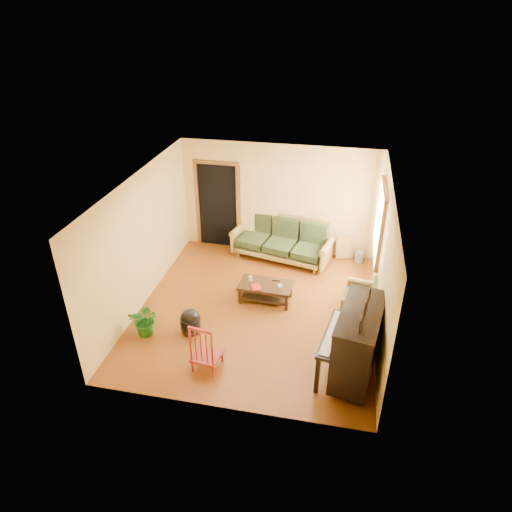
% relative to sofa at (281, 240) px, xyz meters
% --- Properties ---
extents(floor, '(5.00, 5.00, 0.00)m').
position_rel_sofa_xyz_m(floor, '(-0.15, -2.09, -0.48)').
color(floor, '#58290B').
rests_on(floor, ground).
extents(doorway, '(1.08, 0.16, 2.05)m').
position_rel_sofa_xyz_m(doorway, '(-1.60, 0.39, 0.54)').
color(doorway, black).
rests_on(doorway, floor).
extents(window, '(0.12, 1.36, 1.46)m').
position_rel_sofa_xyz_m(window, '(2.06, -0.79, 1.02)').
color(window, white).
rests_on(window, right_wall).
extents(sofa, '(2.41, 1.42, 0.97)m').
position_rel_sofa_xyz_m(sofa, '(0.00, 0.00, 0.00)').
color(sofa, olive).
rests_on(sofa, floor).
extents(coffee_table, '(1.08, 0.62, 0.38)m').
position_rel_sofa_xyz_m(coffee_table, '(-0.04, -1.72, -0.29)').
color(coffee_table, black).
rests_on(coffee_table, floor).
extents(armchair, '(0.85, 0.88, 0.79)m').
position_rel_sofa_xyz_m(armchair, '(1.80, -1.77, -0.09)').
color(armchair, olive).
rests_on(armchair, floor).
extents(piano, '(1.06, 1.53, 1.25)m').
position_rel_sofa_xyz_m(piano, '(1.75, -3.47, 0.14)').
color(piano, black).
rests_on(piano, floor).
extents(footstool, '(0.41, 0.41, 0.35)m').
position_rel_sofa_xyz_m(footstool, '(-1.19, -2.97, -0.31)').
color(footstool, black).
rests_on(footstool, floor).
extents(red_chair, '(0.49, 0.52, 0.93)m').
position_rel_sofa_xyz_m(red_chair, '(-0.62, -3.79, -0.02)').
color(red_chair, maroon).
rests_on(red_chair, floor).
extents(leaning_frame, '(0.42, 0.22, 0.55)m').
position_rel_sofa_xyz_m(leaning_frame, '(1.45, 0.30, -0.21)').
color(leaning_frame, '#BB863E').
rests_on(leaning_frame, floor).
extents(ceramic_crock, '(0.24, 0.24, 0.26)m').
position_rel_sofa_xyz_m(ceramic_crock, '(1.79, 0.23, -0.35)').
color(ceramic_crock, '#2E4D8A').
rests_on(ceramic_crock, floor).
extents(potted_plant, '(0.55, 0.48, 0.61)m').
position_rel_sofa_xyz_m(potted_plant, '(-1.95, -3.20, -0.18)').
color(potted_plant, '#185519').
rests_on(potted_plant, floor).
extents(book, '(0.26, 0.29, 0.02)m').
position_rel_sofa_xyz_m(book, '(-0.28, -1.92, -0.09)').
color(book, '#A11F15').
rests_on(book, coffee_table).
extents(candle, '(0.08, 0.08, 0.11)m').
position_rel_sofa_xyz_m(candle, '(-0.36, -1.67, -0.04)').
color(candle, silver).
rests_on(candle, coffee_table).
extents(glass_jar, '(0.12, 0.12, 0.07)m').
position_rel_sofa_xyz_m(glass_jar, '(0.26, -1.80, -0.07)').
color(glass_jar, silver).
rests_on(glass_jar, coffee_table).
extents(remote, '(0.16, 0.06, 0.02)m').
position_rel_sofa_xyz_m(remote, '(0.15, -1.56, -0.09)').
color(remote, black).
rests_on(remote, coffee_table).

